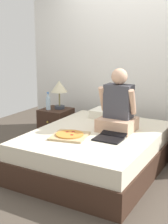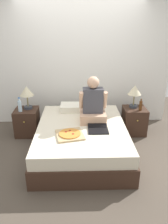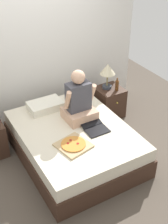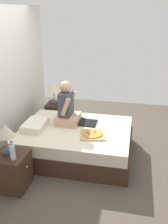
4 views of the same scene
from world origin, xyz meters
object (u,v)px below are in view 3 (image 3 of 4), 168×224
nightstand_right (109,102)px  lamp_on_right_nightstand (108,71)px  laptop (95,128)px  beer_bottle (117,85)px  person_seated (79,102)px  bed (74,143)px  pizza_box (73,145)px

nightstand_right → lamp_on_right_nightstand: bearing=120.9°
lamp_on_right_nightstand → laptop: lamp_on_right_nightstand is taller
beer_bottle → laptop: (-0.88, -0.72, -0.11)m
nightstand_right → person_seated: person_seated is taller
person_seated → bed: bearing=-134.4°
nightstand_right → beer_bottle: 0.38m
laptop → pizza_box: (-0.44, -0.19, -0.00)m
laptop → pizza_box: size_ratio=0.87×
bed → beer_bottle: (1.14, 0.57, 0.38)m
pizza_box → laptop: bearing=22.7°
beer_bottle → person_seated: bearing=-158.5°
bed → beer_bottle: beer_bottle is taller
lamp_on_right_nightstand → laptop: (-0.78, -0.87, -0.34)m
beer_bottle → person_seated: (-0.94, -0.37, 0.16)m
nightstand_right → beer_bottle: bearing=-55.0°
nightstand_right → beer_bottle: beer_bottle is taller
nightstand_right → lamp_on_right_nightstand: 0.59m
person_seated → laptop: size_ratio=1.88×
bed → laptop: 0.40m
bed → beer_bottle: 1.33m
lamp_on_right_nightstand → beer_bottle: lamp_on_right_nightstand is taller
bed → nightstand_right: bearing=32.2°
bed → lamp_on_right_nightstand: bearing=34.8°
lamp_on_right_nightstand → beer_bottle: (0.10, -0.15, -0.23)m
nightstand_right → laptop: 1.18m
nightstand_right → laptop: size_ratio=1.28×
beer_bottle → pizza_box: size_ratio=0.48×
bed → nightstand_right: 1.26m
nightstand_right → lamp_on_right_nightstand: (-0.03, 0.05, 0.59)m
lamp_on_right_nightstand → pizza_box: size_ratio=0.94×
lamp_on_right_nightstand → person_seated: bearing=-148.2°
lamp_on_right_nightstand → pizza_box: (-1.22, -1.05, -0.34)m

